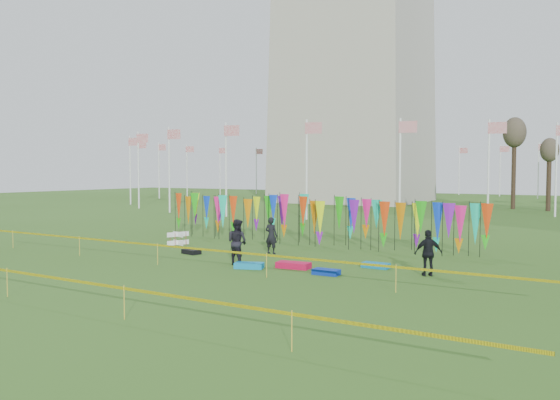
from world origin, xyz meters
The scene contains 14 objects.
ground centered at (0.00, 0.00, 0.00)m, with size 160.00×160.00×0.00m, color #2C5016.
flagpole_ring centered at (-14.00, 48.00, 4.00)m, with size 57.40×56.16×8.00m.
banner_row centered at (0.28, 7.85, 1.65)m, with size 18.64×0.64×2.53m.
caution_tape_near centered at (-0.22, -1.00, 0.78)m, with size 26.00×0.02×0.90m.
caution_tape_far centered at (-0.22, -7.67, 0.78)m, with size 26.00×0.02×0.90m.
box_kite centered at (-5.46, 4.07, 0.35)m, with size 0.63×0.63×0.70m.
person_left centered at (0.32, 3.99, 0.86)m, with size 0.63×0.46×1.73m, color black.
person_mid centered at (0.68, 0.71, 0.95)m, with size 0.92×0.57×1.89m, color black.
person_right centered at (8.16, 2.29, 0.86)m, with size 1.00×0.57×1.71m, color black.
kite_bag_turquoise centered at (1.57, 0.25, 0.11)m, with size 1.13×0.57×0.23m, color #0D8DCB.
kite_bag_blue centered at (4.80, 0.60, 0.10)m, with size 0.99×0.52×0.21m, color #0A2CAA.
kite_bag_red centered at (3.08, 1.17, 0.12)m, with size 1.34×0.61×0.25m, color #CC0D3D.
kite_bag_black centered at (-2.89, 2.06, 0.10)m, with size 0.89×0.51×0.21m, color black.
kite_bag_teal centered at (5.89, 2.90, 0.10)m, with size 1.07×0.51×0.21m, color #0C76A9.
Camera 1 is at (13.59, -17.69, 3.86)m, focal length 35.00 mm.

